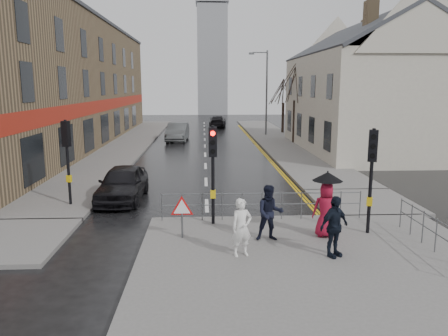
{
  "coord_description": "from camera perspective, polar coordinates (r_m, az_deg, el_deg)",
  "views": [
    {
      "loc": [
        -0.11,
        -14.32,
        4.84
      ],
      "look_at": [
        0.71,
        2.99,
        1.57
      ],
      "focal_mm": 35.0,
      "sensor_mm": 36.0,
      "label": 1
    }
  ],
  "objects": [
    {
      "name": "pedestrian_with_umbrella",
      "position": [
        14.05,
        13.24,
        -4.33
      ],
      "size": [
        0.96,
        0.96,
        2.08
      ],
      "color": "maroon",
      "rests_on": "near_pavement"
    },
    {
      "name": "left_pavement",
      "position": [
        38.16,
        -12.35,
        3.27
      ],
      "size": [
        4.0,
        44.0,
        0.14
      ],
      "primitive_type": "cube",
      "color": "#605E5B",
      "rests_on": "ground"
    },
    {
      "name": "guard_railing_side",
      "position": [
        13.91,
        26.02,
        -7.12
      ],
      "size": [
        0.04,
        4.54,
        1.0
      ],
      "color": "#595B5E",
      "rests_on": "near_pavement"
    },
    {
      "name": "car_far",
      "position": [
        52.05,
        -0.83,
        6.09
      ],
      "size": [
        2.19,
        4.69,
        1.32
      ],
      "primitive_type": "imported",
      "rotation": [
        0.0,
        0.0,
        3.07
      ],
      "color": "black",
      "rests_on": "ground"
    },
    {
      "name": "right_pavement",
      "position": [
        40.16,
        6.8,
        3.8
      ],
      "size": [
        4.0,
        40.0,
        0.14
      ],
      "primitive_type": "cube",
      "color": "#605E5B",
      "rests_on": "ground"
    },
    {
      "name": "car_parked",
      "position": [
        19.09,
        -13.1,
        -1.98
      ],
      "size": [
        1.89,
        4.43,
        1.49
      ],
      "primitive_type": "imported",
      "rotation": [
        0.0,
        0.0,
        -0.03
      ],
      "color": "black",
      "rests_on": "ground"
    },
    {
      "name": "ground",
      "position": [
        15.12,
        -2.17,
        -7.99
      ],
      "size": [
        120.0,
        120.0,
        0.0
      ],
      "primitive_type": "plane",
      "color": "black",
      "rests_on": "ground"
    },
    {
      "name": "guard_railing_front",
      "position": [
        15.58,
        4.99,
        -4.15
      ],
      "size": [
        7.14,
        0.04,
        1.0
      ],
      "color": "#595B5E",
      "rests_on": "near_pavement"
    },
    {
      "name": "building_left_terrace",
      "position": [
        38.22,
        -21.19,
        10.23
      ],
      "size": [
        8.0,
        42.0,
        10.0
      ],
      "primitive_type": "cube",
      "color": "#796446",
      "rests_on": "ground"
    },
    {
      "name": "building_right_cream",
      "position": [
        34.52,
        18.12,
        10.07
      ],
      "size": [
        9.0,
        16.4,
        10.1
      ],
      "color": "#B5AD9E",
      "rests_on": "ground"
    },
    {
      "name": "warning_sign",
      "position": [
        13.67,
        -5.52,
        -5.49
      ],
      "size": [
        0.8,
        0.07,
        1.35
      ],
      "color": "#595B5E",
      "rests_on": "near_pavement"
    },
    {
      "name": "traffic_signal_near_left",
      "position": [
        14.72,
        -1.47,
        1.37
      ],
      "size": [
        0.28,
        0.27,
        3.4
      ],
      "color": "black",
      "rests_on": "near_pavement"
    },
    {
      "name": "traffic_signal_far_left",
      "position": [
        18.3,
        -19.83,
        2.58
      ],
      "size": [
        0.34,
        0.33,
        3.4
      ],
      "color": "black",
      "rests_on": "left_pavement"
    },
    {
      "name": "car_mid",
      "position": [
        39.1,
        -6.08,
        4.71
      ],
      "size": [
        1.96,
        4.96,
        1.61
      ],
      "primitive_type": "imported",
      "rotation": [
        0.0,
        0.0,
        -0.05
      ],
      "color": "#494C4E",
      "rests_on": "ground"
    },
    {
      "name": "street_lamp",
      "position": [
        42.74,
        5.36,
        10.47
      ],
      "size": [
        1.83,
        0.25,
        8.0
      ],
      "color": "#595B5E",
      "rests_on": "right_pavement"
    },
    {
      "name": "pedestrian_d",
      "position": [
        12.56,
        14.19,
        -7.42
      ],
      "size": [
        1.09,
        0.88,
        1.73
      ],
      "primitive_type": "imported",
      "rotation": [
        0.0,
        0.0,
        0.53
      ],
      "color": "black",
      "rests_on": "near_pavement"
    },
    {
      "name": "tree_far",
      "position": [
        45.06,
        7.78,
        10.07
      ],
      "size": [
        2.4,
        2.4,
        5.64
      ],
      "color": "#2E2119",
      "rests_on": "right_pavement"
    },
    {
      "name": "pavement_stub_left",
      "position": [
        15.53,
        -27.17,
        -8.43
      ],
      "size": [
        4.0,
        4.2,
        0.14
      ],
      "primitive_type": "cube",
      "color": "#605E5B",
      "rests_on": "ground"
    },
    {
      "name": "pedestrian_a",
      "position": [
        12.26,
        2.32,
        -7.77
      ],
      "size": [
        0.69,
        0.56,
        1.64
      ],
      "primitive_type": "imported",
      "rotation": [
        0.0,
        0.0,
        0.31
      ],
      "color": "white",
      "rests_on": "near_pavement"
    },
    {
      "name": "pedestrian_b",
      "position": [
        13.5,
        6.01,
        -5.86
      ],
      "size": [
        0.85,
        0.67,
        1.73
      ],
      "primitive_type": "imported",
      "rotation": [
        0.0,
        0.0,
        0.01
      ],
      "color": "black",
      "rests_on": "near_pavement"
    },
    {
      "name": "tree_near",
      "position": [
        37.11,
        9.3,
        11.01
      ],
      "size": [
        2.4,
        2.4,
        6.58
      ],
      "color": "#2E2119",
      "rests_on": "right_pavement"
    },
    {
      "name": "church_tower",
      "position": [
        76.45,
        -1.54,
        13.81
      ],
      "size": [
        5.0,
        5.0,
        18.0
      ],
      "primitive_type": "cube",
      "color": "gray",
      "rests_on": "ground"
    },
    {
      "name": "traffic_signal_near_right",
      "position": [
        14.53,
        18.76,
        0.68
      ],
      "size": [
        0.34,
        0.33,
        3.4
      ],
      "color": "black",
      "rests_on": "near_pavement"
    },
    {
      "name": "near_pavement",
      "position": [
        12.23,
        12.56,
        -12.54
      ],
      "size": [
        10.0,
        9.0,
        0.14
      ],
      "primitive_type": "cube",
      "color": "#605E5B",
      "rests_on": "ground"
    },
    {
      "name": "pavement_bridge_right",
      "position": [
        19.14,
        17.64,
        -4.25
      ],
      "size": [
        4.0,
        4.2,
        0.14
      ],
      "primitive_type": "cube",
      "color": "#605E5B",
      "rests_on": "ground"
    }
  ]
}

